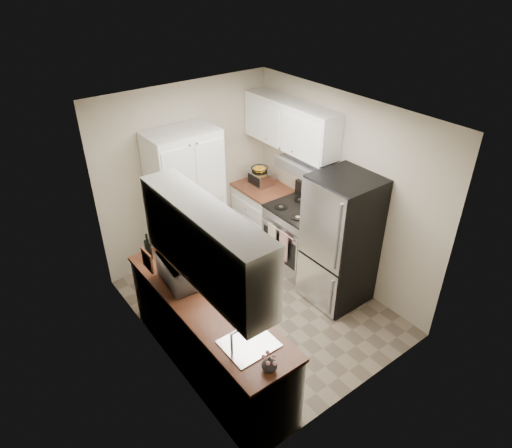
% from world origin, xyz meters
% --- Properties ---
extents(ground, '(3.20, 3.20, 0.00)m').
position_xyz_m(ground, '(0.00, 0.00, 0.00)').
color(ground, '#7A6B56').
rests_on(ground, ground).
extents(room_shell, '(2.64, 3.24, 2.52)m').
position_xyz_m(room_shell, '(-0.02, -0.01, 1.63)').
color(room_shell, beige).
rests_on(room_shell, ground).
extents(pantry_cabinet, '(0.90, 0.55, 2.00)m').
position_xyz_m(pantry_cabinet, '(-0.20, 1.32, 1.00)').
color(pantry_cabinet, white).
rests_on(pantry_cabinet, ground).
extents(base_cabinet_left, '(0.60, 2.30, 0.88)m').
position_xyz_m(base_cabinet_left, '(-0.99, -0.43, 0.44)').
color(base_cabinet_left, white).
rests_on(base_cabinet_left, ground).
extents(countertop_left, '(0.63, 2.33, 0.04)m').
position_xyz_m(countertop_left, '(-0.99, -0.43, 0.90)').
color(countertop_left, brown).
rests_on(countertop_left, base_cabinet_left).
extents(base_cabinet_right, '(0.60, 0.80, 0.88)m').
position_xyz_m(base_cabinet_right, '(0.99, 1.19, 0.44)').
color(base_cabinet_right, white).
rests_on(base_cabinet_right, ground).
extents(countertop_right, '(0.63, 0.83, 0.04)m').
position_xyz_m(countertop_right, '(0.99, 1.19, 0.90)').
color(countertop_right, brown).
rests_on(countertop_right, base_cabinet_right).
extents(electric_range, '(0.71, 0.78, 1.13)m').
position_xyz_m(electric_range, '(0.97, 0.39, 0.48)').
color(electric_range, '#B7B7BC').
rests_on(electric_range, ground).
extents(refrigerator, '(0.70, 0.72, 1.70)m').
position_xyz_m(refrigerator, '(0.94, -0.41, 0.85)').
color(refrigerator, '#B7B7BC').
rests_on(refrigerator, ground).
extents(microwave, '(0.40, 0.55, 0.29)m').
position_xyz_m(microwave, '(-1.02, -0.01, 1.06)').
color(microwave, '#B5B6BB').
rests_on(microwave, countertop_left).
extents(wine_bottle, '(0.08, 0.08, 0.30)m').
position_xyz_m(wine_bottle, '(-1.12, 0.56, 1.07)').
color(wine_bottle, black).
rests_on(wine_bottle, countertop_left).
extents(flower_vase, '(0.17, 0.17, 0.14)m').
position_xyz_m(flower_vase, '(-1.02, -1.48, 0.99)').
color(flower_vase, white).
rests_on(flower_vase, countertop_left).
extents(cutting_board, '(0.08, 0.27, 0.34)m').
position_xyz_m(cutting_board, '(-0.90, 0.64, 1.09)').
color(cutting_board, '#39843D').
rests_on(cutting_board, countertop_left).
extents(toaster_oven, '(0.27, 0.34, 0.20)m').
position_xyz_m(toaster_oven, '(1.02, 1.29, 1.02)').
color(toaster_oven, '#A4A5A9').
rests_on(toaster_oven, countertop_right).
extents(fruit_basket, '(0.33, 0.33, 0.10)m').
position_xyz_m(fruit_basket, '(1.01, 1.30, 1.17)').
color(fruit_basket, '#FFA81B').
rests_on(fruit_basket, toaster_oven).
extents(kitchen_mat, '(0.63, 0.91, 0.01)m').
position_xyz_m(kitchen_mat, '(0.14, 0.46, 0.01)').
color(kitchen_mat, tan).
rests_on(kitchen_mat, ground).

